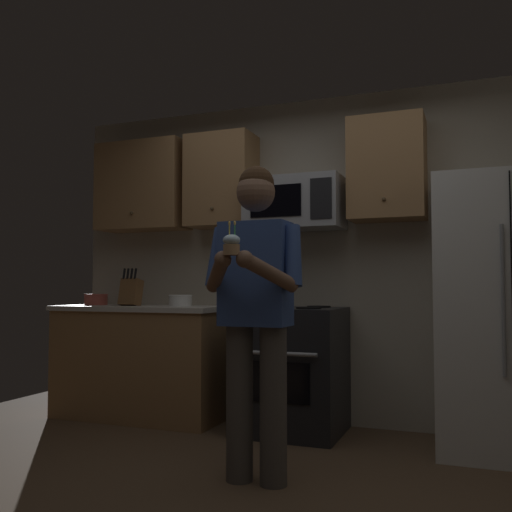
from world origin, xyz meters
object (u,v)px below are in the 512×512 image
at_px(knife_block, 131,292).
at_px(bowl_small_colored, 96,299).
at_px(refrigerator, 510,314).
at_px(person, 256,302).
at_px(microwave, 295,204).
at_px(cupcake, 232,244).
at_px(oven_range, 291,370).
at_px(bowl_large_white, 180,300).

bearing_deg(knife_block, bowl_small_colored, 169.59).
relative_size(refrigerator, person, 1.02).
distance_m(microwave, cupcake, 1.63).
height_order(knife_block, cupcake, cupcake).
bearing_deg(knife_block, refrigerator, -0.19).
bearing_deg(bowl_small_colored, refrigerator, -1.46).
distance_m(oven_range, knife_block, 1.50).
bearing_deg(bowl_small_colored, knife_block, -10.41).
xyz_separation_m(oven_range, bowl_small_colored, (-1.79, 0.04, 0.51)).
distance_m(refrigerator, bowl_small_colored, 3.29).
height_order(oven_range, bowl_large_white, bowl_large_white).
relative_size(microwave, person, 0.42).
xyz_separation_m(refrigerator, person, (-1.35, -1.08, 0.10)).
height_order(microwave, cupcake, microwave).
relative_size(person, cupcake, 10.13).
xyz_separation_m(bowl_large_white, cupcake, (1.12, -1.51, 0.32)).
bearing_deg(cupcake, person, 90.00).
distance_m(bowl_small_colored, person, 2.26).
bearing_deg(refrigerator, bowl_large_white, 177.63).
distance_m(refrigerator, person, 1.73).
bearing_deg(cupcake, bowl_small_colored, 142.42).
height_order(refrigerator, bowl_large_white, refrigerator).
distance_m(refrigerator, bowl_large_white, 2.47).
bearing_deg(microwave, oven_range, -90.02).
distance_m(oven_range, microwave, 1.26).
distance_m(person, cupcake, 0.44).
xyz_separation_m(refrigerator, cupcake, (-1.35, -1.41, 0.39)).
relative_size(oven_range, microwave, 1.26).
bearing_deg(oven_range, bowl_large_white, 176.28).
bearing_deg(microwave, refrigerator, -6.03).
bearing_deg(cupcake, refrigerator, 46.32).
height_order(knife_block, bowl_small_colored, knife_block).
height_order(knife_block, bowl_large_white, knife_block).
height_order(microwave, refrigerator, microwave).
xyz_separation_m(oven_range, knife_block, (-1.38, -0.03, 0.57)).
distance_m(oven_range, cupcake, 1.68).
distance_m(knife_block, person, 1.89).
xyz_separation_m(microwave, bowl_large_white, (-0.97, -0.06, -0.75)).
height_order(person, cupcake, person).
bearing_deg(refrigerator, bowl_small_colored, 178.54).
xyz_separation_m(bowl_small_colored, cupcake, (1.94, -1.49, 0.32)).
bearing_deg(person, knife_block, 144.64).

